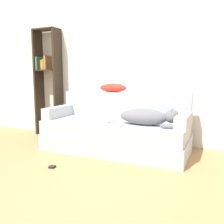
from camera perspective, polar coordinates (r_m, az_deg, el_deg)
ground_plane at (r=2.36m, az=-14.64°, el=-19.99°), size 20.00×20.00×0.00m
wall_back at (r=4.19m, az=5.48°, el=11.57°), size 7.27×0.06×2.70m
couch at (r=3.69m, az=0.60°, el=-5.62°), size 2.11×0.87×0.45m
couch_backrest at (r=3.95m, az=2.70°, el=1.59°), size 2.07×0.15×0.40m
couch_arm_left at (r=4.11m, az=-12.09°, el=0.07°), size 0.15×0.68×0.17m
couch_arm_right at (r=3.36m, az=16.10°, el=-1.88°), size 0.15×0.68×0.17m
dog at (r=3.37m, az=8.13°, el=-1.11°), size 0.80×0.28×0.25m
laptop at (r=3.60m, az=-2.24°, el=-2.12°), size 0.33×0.27×0.02m
throw_pillow at (r=4.01m, az=0.24°, el=5.54°), size 0.45×0.17×0.14m
bookshelf at (r=4.82m, az=-14.55°, el=7.91°), size 0.48×0.26×1.95m
power_adapter at (r=3.18m, az=-13.52°, el=-12.09°), size 0.07×0.07×0.03m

